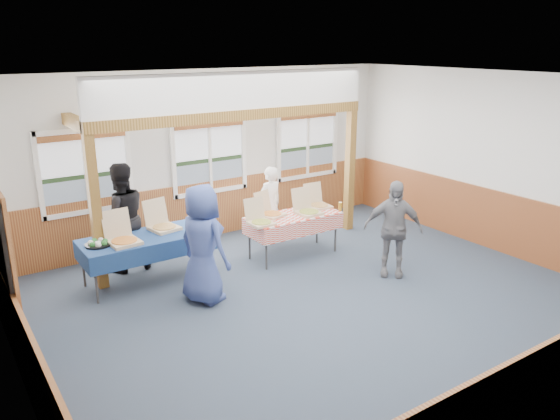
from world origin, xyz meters
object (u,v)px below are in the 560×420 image
object	(u,v)px
table_left	(147,239)
person_grey	(393,229)
woman_white	(270,205)
man_blue	(203,244)
woman_black	(121,218)
table_right	(293,218)

from	to	relation	value
table_left	person_grey	xyz separation A→B (m)	(3.38, -1.97, 0.09)
woman_white	table_left	bearing A→B (deg)	-0.28
table_left	man_blue	size ratio (longest dim) A/B	1.23
table_left	woman_black	size ratio (longest dim) A/B	1.19
table_left	person_grey	size ratio (longest dim) A/B	1.37
table_right	woman_white	distance (m)	0.78
woman_black	table_left	bearing A→B (deg)	106.93
woman_black	man_blue	xyz separation A→B (m)	(0.60, -1.78, -0.03)
table_left	table_right	size ratio (longest dim) A/B	1.23
woman_black	person_grey	distance (m)	4.42
woman_black	man_blue	world-z (taller)	woman_black
man_blue	person_grey	xyz separation A→B (m)	(2.96, -0.85, -0.09)
table_left	man_blue	xyz separation A→B (m)	(0.43, -1.12, 0.18)
man_blue	woman_black	bearing A→B (deg)	0.36
woman_white	person_grey	bearing A→B (deg)	100.85
table_right	woman_white	xyz separation A→B (m)	(0.01, 0.78, 0.04)
table_right	person_grey	world-z (taller)	person_grey
table_right	person_grey	distance (m)	1.79
table_left	woman_white	size ratio (longest dim) A/B	1.48
man_blue	person_grey	world-z (taller)	man_blue
woman_white	man_blue	distance (m)	2.60
woman_black	man_blue	distance (m)	1.88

